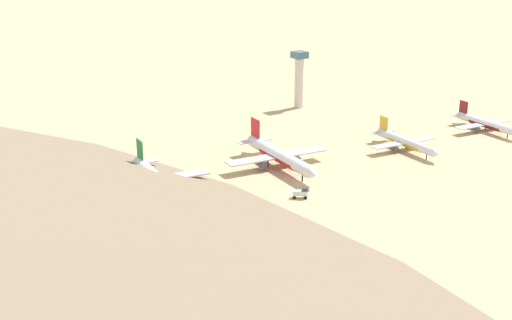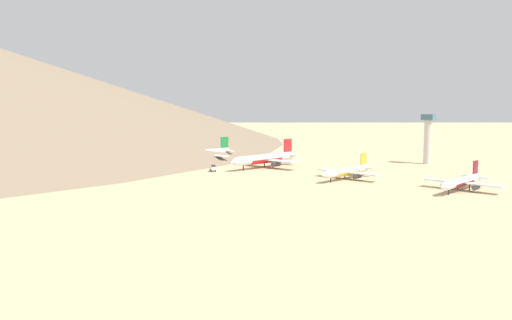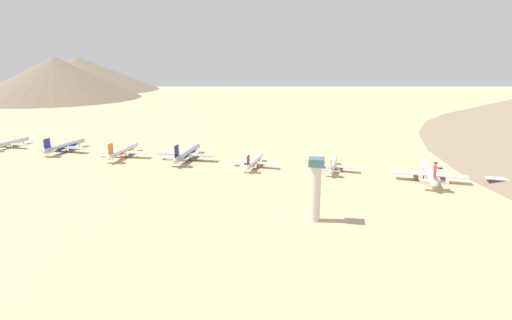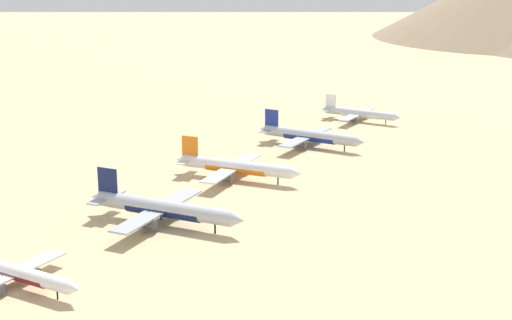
# 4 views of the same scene
# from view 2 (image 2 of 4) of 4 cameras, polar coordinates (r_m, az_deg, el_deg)

# --- Properties ---
(ground_plane) EXTENTS (2620.10, 2620.10, 0.00)m
(ground_plane) POSITION_cam_2_polar(r_m,az_deg,el_deg) (233.26, 21.40, -3.25)
(ground_plane) COLOR tan
(parked_jet_0) EXTENTS (45.82, 37.22, 13.21)m
(parked_jet_0) POSITION_cam_2_polar(r_m,az_deg,el_deg) (375.81, -11.57, 1.22)
(parked_jet_0) COLOR silver
(parked_jet_0) RESTS_ON ground
(parked_jet_1) EXTENTS (51.32, 41.83, 14.80)m
(parked_jet_1) POSITION_cam_2_polar(r_m,az_deg,el_deg) (331.53, -5.94, 0.75)
(parked_jet_1) COLOR white
(parked_jet_1) RESTS_ON ground
(parked_jet_2) EXTENTS (54.73, 44.56, 15.78)m
(parked_jet_2) POSITION_cam_2_polar(r_m,az_deg,el_deg) (295.17, 1.06, 0.15)
(parked_jet_2) COLOR white
(parked_jet_2) RESTS_ON ground
(parked_jet_3) EXTENTS (41.35, 33.65, 11.92)m
(parked_jet_3) POSITION_cam_2_polar(r_m,az_deg,el_deg) (253.70, 10.16, -1.26)
(parked_jet_3) COLOR silver
(parked_jet_3) RESTS_ON ground
(parked_jet_4) EXTENTS (40.96, 33.34, 11.81)m
(parked_jet_4) POSITION_cam_2_polar(r_m,az_deg,el_deg) (234.15, 22.07, -2.27)
(parked_jet_4) COLOR white
(parked_jet_4) RESTS_ON ground
(service_truck) EXTENTS (5.12, 5.64, 3.90)m
(service_truck) POSITION_cam_2_polar(r_m,az_deg,el_deg) (279.65, -4.85, -0.88)
(service_truck) COLOR silver
(service_truck) RESTS_ON ground
(control_tower) EXTENTS (7.20, 7.20, 30.70)m
(control_tower) POSITION_cam_2_polar(r_m,az_deg,el_deg) (329.89, 18.72, 2.53)
(control_tower) COLOR beige
(control_tower) RESTS_ON ground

